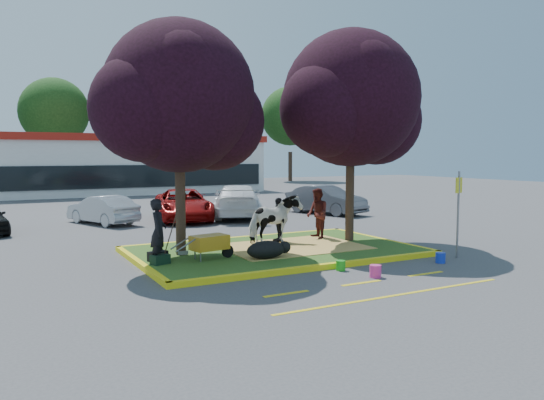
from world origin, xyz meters
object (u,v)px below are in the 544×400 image
wheelbarrow (210,243)px  bucket_green (341,266)px  bucket_pink (375,271)px  bucket_blue (440,258)px  calf (266,250)px  car_silver (103,210)px  cow (275,220)px  sign_post (458,205)px  handler (158,231)px

wheelbarrow → bucket_green: 3.54m
bucket_pink → bucket_blue: bucket_pink is taller
calf → car_silver: size_ratio=0.30×
bucket_blue → cow: bearing=127.0°
sign_post → bucket_blue: sign_post is taller
sign_post → bucket_pink: size_ratio=8.22×
bucket_green → bucket_pink: size_ratio=0.86×
bucket_pink → car_silver: (-3.94, 13.29, 0.46)m
cow → bucket_blue: (3.01, -3.99, -0.78)m
handler → bucket_pink: bearing=-103.7°
wheelbarrow → car_silver: car_silver is taller
calf → sign_post: 5.67m
wheelbarrow → car_silver: size_ratio=0.47×
cow → bucket_blue: size_ratio=6.39×
bucket_green → calf: bearing=129.1°
handler → sign_post: 8.42m
handler → calf: bearing=-81.2°
cow → bucket_green: bearing=162.9°
bucket_blue → sign_post: bearing=17.6°
bucket_blue → car_silver: car_silver is taller
wheelbarrow → bucket_blue: wheelbarrow is taller
wheelbarrow → handler: bearing=163.7°
sign_post → bucket_blue: bearing=-178.8°
bucket_pink → bucket_blue: 2.74m
cow → wheelbarrow: 2.96m
cow → sign_post: (3.97, -3.69, 0.62)m
handler → bucket_green: (4.06, -2.37, -0.86)m
wheelbarrow → calf: bearing=-35.7°
wheelbarrow → car_silver: 10.07m
bucket_pink → car_silver: size_ratio=0.08×
handler → bucket_pink: 5.58m
calf → bucket_pink: size_ratio=3.71×
wheelbarrow → sign_post: (6.64, -2.44, 0.94)m
sign_post → bucket_pink: (-3.64, -0.82, -1.39)m
sign_post → bucket_blue: (-0.96, -0.31, -1.40)m
cow → car_silver: (-3.61, 8.78, -0.31)m
cow → car_silver: cow is taller
cow → sign_post: 5.45m
calf → handler: (-2.75, 0.75, 0.60)m
cow → handler: bearing=88.0°
handler → wheelbarrow: handler is taller
cow → handler: handler is taller
bucket_green → bucket_blue: bucket_blue is taller
calf → sign_post: sign_post is taller
calf → bucket_blue: (4.30, -2.12, -0.25)m
sign_post → handler: bearing=145.8°
cow → sign_post: bearing=-150.5°
car_silver → bucket_green: bearing=84.2°
bucket_green → cow: bearing=90.5°
calf → wheelbarrow: bearing=165.2°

